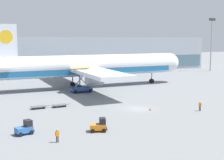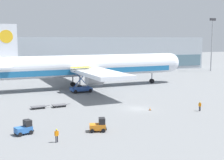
# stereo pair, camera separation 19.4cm
# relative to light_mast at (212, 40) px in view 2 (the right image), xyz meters

# --- Properties ---
(ground_plane) EXTENTS (400.00, 400.00, 0.00)m
(ground_plane) POSITION_rel_light_mast_xyz_m (-60.33, -51.15, -12.65)
(ground_plane) COLOR slate
(terminal_building) EXTENTS (90.00, 18.20, 14.00)m
(terminal_building) POSITION_rel_light_mast_xyz_m (-39.94, 21.30, -5.66)
(terminal_building) COLOR #9EA8B2
(terminal_building) RESTS_ON ground_plane
(light_mast) EXTENTS (2.80, 0.50, 21.69)m
(light_mast) POSITION_rel_light_mast_xyz_m (0.00, 0.00, 0.00)
(light_mast) COLOR #9EA0A5
(light_mast) RESTS_ON ground_plane
(airplane_main) EXTENTS (58.09, 48.19, 17.00)m
(airplane_main) POSITION_rel_light_mast_xyz_m (-60.94, -22.25, -6.81)
(airplane_main) COLOR silver
(airplane_main) RESTS_ON ground_plane
(scissor_lift_loader) EXTENTS (5.28, 3.49, 6.35)m
(scissor_lift_loader) POSITION_rel_light_mast_xyz_m (-64.90, -28.85, -10.30)
(scissor_lift_loader) COLOR #284C99
(scissor_lift_loader) RESTS_ON ground_plane
(baggage_tug_foreground) EXTENTS (2.73, 2.19, 2.00)m
(baggage_tug_foreground) POSITION_rel_light_mast_xyz_m (-72.31, -62.20, -11.78)
(baggage_tug_foreground) COLOR orange
(baggage_tug_foreground) RESTS_ON ground_plane
(baggage_tug_mid) EXTENTS (2.74, 2.21, 2.00)m
(baggage_tug_mid) POSITION_rel_light_mast_xyz_m (-82.48, -59.44, -11.78)
(baggage_tug_mid) COLOR #2D66B7
(baggage_tug_mid) RESTS_ON ground_plane
(baggage_dolly_lead) EXTENTS (3.75, 1.72, 0.48)m
(baggage_dolly_lead) POSITION_rel_light_mast_xyz_m (-78.00, -43.73, -12.26)
(baggage_dolly_lead) COLOR #56565B
(baggage_dolly_lead) RESTS_ON ground_plane
(baggage_dolly_second) EXTENTS (3.75, 1.72, 0.48)m
(baggage_dolly_second) POSITION_rel_light_mast_xyz_m (-73.89, -43.78, -12.26)
(baggage_dolly_second) COLOR #56565B
(baggage_dolly_second) RESTS_ON ground_plane
(ground_crew_near) EXTENTS (0.34, 0.54, 1.79)m
(ground_crew_near) POSITION_rel_light_mast_xyz_m (-50.41, -57.27, -11.60)
(ground_crew_near) COLOR black
(ground_crew_near) RESTS_ON ground_plane
(ground_crew_far) EXTENTS (0.57, 0.24, 1.81)m
(ground_crew_far) POSITION_rel_light_mast_xyz_m (-79.05, -64.68, -11.58)
(ground_crew_far) COLOR black
(ground_crew_far) RESTS_ON ground_plane
(traffic_cone_near) EXTENTS (0.40, 0.40, 0.63)m
(traffic_cone_near) POSITION_rel_light_mast_xyz_m (-58.74, -53.24, -12.35)
(traffic_cone_near) COLOR black
(traffic_cone_near) RESTS_ON ground_plane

